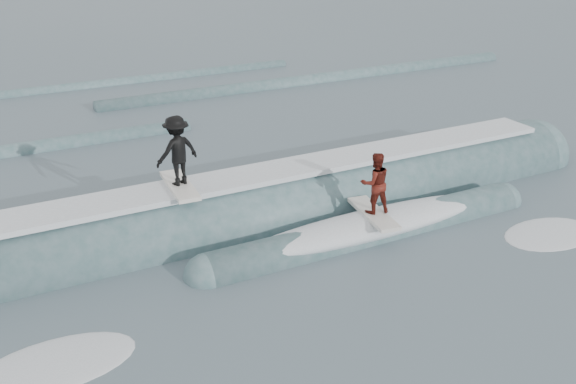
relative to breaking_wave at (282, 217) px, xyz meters
name	(u,v)px	position (x,y,z in m)	size (l,w,h in m)	color
ground	(390,321)	(-0.21, -5.27, -0.04)	(160.00, 160.00, 0.00)	#394954
breaking_wave	(282,217)	(0.00, 0.00, 0.00)	(21.92, 4.06, 2.56)	#385D5F
surfer_black	(177,153)	(-2.74, 0.26, 2.21)	(1.25, 2.03, 1.85)	silver
surfer_red	(375,187)	(1.61, -1.94, 1.30)	(0.88, 2.06, 1.69)	silver
whitewater	(487,341)	(1.05, -6.70, -0.04)	(14.93, 8.40, 0.10)	white
far_swells	(144,106)	(-0.36, 12.38, -0.04)	(41.31, 8.65, 0.80)	#385D5F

